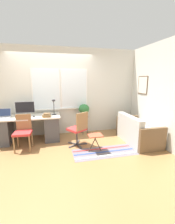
# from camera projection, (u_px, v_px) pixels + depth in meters

# --- Properties ---
(ground_plane) EXTENTS (14.00, 14.00, 0.00)m
(ground_plane) POSITION_uv_depth(u_px,v_px,m) (56.00, 143.00, 4.16)
(ground_plane) COLOR #9E7042
(wall_back_with_window) EXTENTS (9.00, 0.12, 2.70)m
(wall_back_with_window) POSITION_uv_depth(u_px,v_px,m) (53.00, 92.00, 4.64)
(wall_back_with_window) COLOR silver
(wall_back_with_window) RESTS_ON ground_plane
(wall_right_with_picture) EXTENTS (0.08, 9.00, 2.70)m
(wall_right_with_picture) POSITION_uv_depth(u_px,v_px,m) (146.00, 93.00, 4.49)
(wall_right_with_picture) COLOR silver
(wall_right_with_picture) RESTS_ON ground_plane
(desk) EXTENTS (1.78, 0.73, 0.73)m
(desk) POSITION_uv_depth(u_px,v_px,m) (28.00, 128.00, 4.25)
(desk) COLOR beige
(desk) RESTS_ON ground_plane
(laptop) EXTENTS (0.34, 0.32, 0.23)m
(laptop) POSITION_uv_depth(u_px,v_px,m) (4.00, 116.00, 4.04)
(laptop) COLOR #B7B7BC
(laptop) RESTS_ON desk
(monitor) EXTENTS (0.53, 0.17, 0.40)m
(monitor) POSITION_uv_depth(u_px,v_px,m) (25.00, 108.00, 4.26)
(monitor) COLOR silver
(monitor) RESTS_ON desk
(keyboard) EXTENTS (0.36, 0.14, 0.02)m
(keyboard) POSITION_uv_depth(u_px,v_px,m) (23.00, 118.00, 4.02)
(keyboard) COLOR silver
(keyboard) RESTS_ON desk
(mouse) EXTENTS (0.04, 0.07, 0.04)m
(mouse) POSITION_uv_depth(u_px,v_px,m) (34.00, 116.00, 4.11)
(mouse) COLOR black
(mouse) RESTS_ON desk
(desk_lamp) EXTENTS (0.14, 0.14, 0.45)m
(desk_lamp) POSITION_uv_depth(u_px,v_px,m) (54.00, 104.00, 4.34)
(desk_lamp) COLOR #2D2D33
(desk_lamp) RESTS_ON desk
(book_stack) EXTENTS (0.24, 0.19, 0.11)m
(book_stack) POSITION_uv_depth(u_px,v_px,m) (47.00, 115.00, 4.10)
(book_stack) COLOR orange
(book_stack) RESTS_ON desk
(desk_chair_wooden) EXTENTS (0.43, 0.44, 0.87)m
(desk_chair_wooden) POSITION_uv_depth(u_px,v_px,m) (23.00, 131.00, 3.76)
(desk_chair_wooden) COLOR olive
(desk_chair_wooden) RESTS_ON ground_plane
(office_chair_swivel) EXTENTS (0.56, 0.57, 0.93)m
(office_chair_swivel) POSITION_uv_depth(u_px,v_px,m) (79.00, 128.00, 3.92)
(office_chair_swivel) COLOR #47474C
(office_chair_swivel) RESTS_ON ground_plane
(couch_loveseat) EXTENTS (0.72, 1.35, 0.77)m
(couch_loveseat) POSITION_uv_depth(u_px,v_px,m) (137.00, 133.00, 4.21)
(couch_loveseat) COLOR beige
(couch_loveseat) RESTS_ON ground_plane
(plant_stand) EXTENTS (0.27, 0.27, 0.58)m
(plant_stand) POSITION_uv_depth(u_px,v_px,m) (84.00, 118.00, 4.78)
(plant_stand) COLOR #333338
(plant_stand) RESTS_ON ground_plane
(potted_plant) EXTENTS (0.34, 0.34, 0.40)m
(potted_plant) POSITION_uv_depth(u_px,v_px,m) (84.00, 109.00, 4.72)
(potted_plant) COLOR #9E6B4C
(potted_plant) RESTS_ON plant_stand
(floor_rug_striped) EXTENTS (1.54, 0.62, 0.01)m
(floor_rug_striped) POSITION_uv_depth(u_px,v_px,m) (104.00, 152.00, 3.66)
(floor_rug_striped) COLOR slate
(floor_rug_striped) RESTS_ON ground_plane
(folding_stool) EXTENTS (0.34, 0.29, 0.43)m
(folding_stool) POSITION_uv_depth(u_px,v_px,m) (95.00, 137.00, 3.63)
(folding_stool) COLOR #B24C33
(folding_stool) RESTS_ON ground_plane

